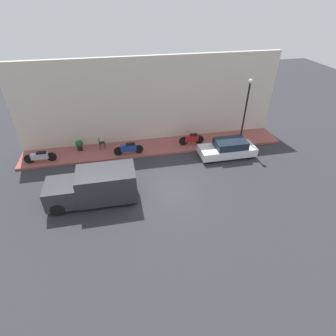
% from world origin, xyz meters
% --- Properties ---
extents(ground_plane, '(60.00, 60.00, 0.00)m').
position_xyz_m(ground_plane, '(0.00, 0.00, 0.00)').
color(ground_plane, '#2D2D33').
extents(sidewalk, '(2.38, 19.14, 0.16)m').
position_xyz_m(sidewalk, '(5.05, 0.00, 0.08)').
color(sidewalk, '#934C47').
rests_on(sidewalk, ground_plane).
extents(building_facade, '(0.30, 19.14, 6.30)m').
position_xyz_m(building_facade, '(6.39, 0.00, 3.15)').
color(building_facade, beige).
rests_on(building_facade, ground_plane).
extents(parked_car, '(1.62, 3.94, 1.24)m').
position_xyz_m(parked_car, '(2.88, -4.87, 0.60)').
color(parked_car, silver).
rests_on(parked_car, ground_plane).
extents(delivery_van, '(1.92, 4.86, 1.92)m').
position_xyz_m(delivery_van, '(-0.11, 4.26, 0.98)').
color(delivery_van, '#2D2D33').
rests_on(delivery_van, ground_plane).
extents(motorcycle_blue, '(0.30, 2.08, 0.86)m').
position_xyz_m(motorcycle_blue, '(4.26, 2.03, 0.63)').
color(motorcycle_blue, navy).
rests_on(motorcycle_blue, sidewalk).
extents(motorcycle_red, '(0.30, 1.90, 0.86)m').
position_xyz_m(motorcycle_red, '(4.74, -2.73, 0.63)').
color(motorcycle_red, '#B21E1E').
rests_on(motorcycle_red, sidewalk).
extents(scooter_silver, '(0.30, 2.09, 0.78)m').
position_xyz_m(scooter_silver, '(4.42, 7.98, 0.60)').
color(scooter_silver, '#B7B7BF').
rests_on(scooter_silver, sidewalk).
extents(streetlamp, '(0.30, 0.30, 4.87)m').
position_xyz_m(streetlamp, '(4.12, -6.38, 3.15)').
color(streetlamp, black).
rests_on(streetlamp, sidewalk).
extents(potted_plant, '(0.53, 0.53, 0.78)m').
position_xyz_m(potted_plant, '(5.56, 5.50, 0.60)').
color(potted_plant, black).
rests_on(potted_plant, sidewalk).
extents(cafe_chair, '(0.40, 0.40, 0.83)m').
position_xyz_m(cafe_chair, '(5.47, 3.95, 0.64)').
color(cafe_chair, '#262626').
rests_on(cafe_chair, sidewalk).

